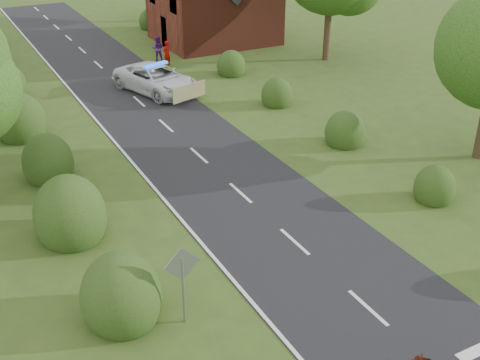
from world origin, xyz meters
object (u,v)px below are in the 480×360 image
road_sign (183,274)px  pedestrian_purple (158,48)px  pedestrian_red (167,53)px  police_van (157,79)px

road_sign → pedestrian_purple: size_ratio=1.52×
pedestrian_red → police_van: bearing=33.0°
road_sign → pedestrian_red: road_sign is taller
police_van → pedestrian_purple: bearing=50.7°
pedestrian_purple → police_van: bearing=98.8°
police_van → pedestrian_red: (2.51, 4.71, 0.03)m
pedestrian_purple → road_sign: bearing=101.0°
pedestrian_red → pedestrian_purple: size_ratio=0.98×
road_sign → pedestrian_purple: (8.89, 25.09, -0.82)m
pedestrian_red → pedestrian_purple: pedestrian_purple is taller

